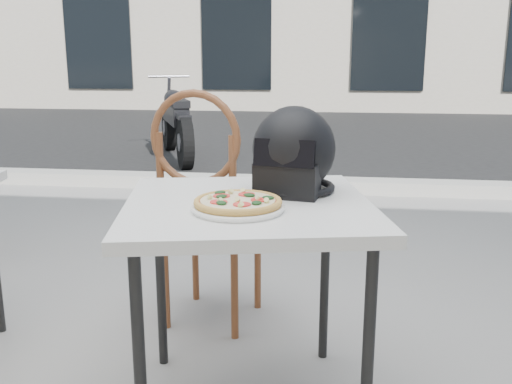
# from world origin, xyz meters

# --- Properties ---
(ground) EXTENTS (80.00, 80.00, 0.00)m
(ground) POSITION_xyz_m (0.00, 0.00, 0.00)
(ground) COLOR gray
(ground) RESTS_ON ground
(street_asphalt) EXTENTS (30.00, 8.00, 0.00)m
(street_asphalt) POSITION_xyz_m (0.00, 7.00, 0.00)
(street_asphalt) COLOR black
(street_asphalt) RESTS_ON ground
(curb) EXTENTS (30.00, 0.25, 0.12)m
(curb) POSITION_xyz_m (0.00, 3.00, 0.06)
(curb) COLOR #A7A59C
(curb) RESTS_ON ground
(cafe_table_main) EXTENTS (0.95, 0.95, 0.77)m
(cafe_table_main) POSITION_xyz_m (0.24, -0.46, 0.70)
(cafe_table_main) COLOR silver
(cafe_table_main) RESTS_ON ground
(plate) EXTENTS (0.30, 0.30, 0.02)m
(plate) POSITION_xyz_m (0.23, -0.59, 0.77)
(plate) COLOR white
(plate) RESTS_ON cafe_table_main
(pizza) EXTENTS (0.32, 0.32, 0.03)m
(pizza) POSITION_xyz_m (0.23, -0.59, 0.79)
(pizza) COLOR gold
(pizza) RESTS_ON plate
(helmet) EXTENTS (0.34, 0.35, 0.30)m
(helmet) POSITION_xyz_m (0.38, -0.30, 0.90)
(helmet) COLOR black
(helmet) RESTS_ON cafe_table_main
(cafe_chair_main) EXTENTS (0.49, 0.49, 1.10)m
(cafe_chair_main) POSITION_xyz_m (-0.05, 0.16, 0.61)
(cafe_chair_main) COLOR brown
(cafe_chair_main) RESTS_ON ground
(motorcycle) EXTENTS (0.91, 1.91, 1.01)m
(motorcycle) POSITION_xyz_m (-1.40, 4.55, 0.44)
(motorcycle) COLOR black
(motorcycle) RESTS_ON street_asphalt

